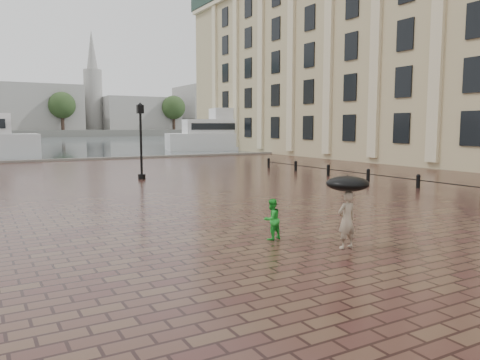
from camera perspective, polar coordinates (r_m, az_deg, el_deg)
The scene contains 10 objects.
ground at distance 14.60m, azimuth -6.32°, elevation -5.93°, with size 300.00×300.00×0.00m, color #3C1E1B.
harbour_water at distance 105.31m, azimuth -26.55°, elevation 4.17°, with size 240.00×240.00×0.00m, color #475056.
quay_edge at distance 45.57m, azimuth -22.43°, elevation 2.11°, with size 80.00×0.60×0.30m, color slate.
palace at distance 49.28m, azimuth 25.73°, elevation 15.80°, with size 21.00×76.00×23.00m.
distant_skyline at distance 171.85m, azimuth -11.42°, elevation 8.55°, with size 102.50×22.00×33.00m.
bollard_row at distance 27.86m, azimuth 15.36°, elevation 0.67°, with size 0.22×21.22×0.73m.
adult_pedestrian at distance 12.42m, azimuth 12.88°, elevation -4.75°, with size 0.55×0.36×1.50m, color tan.
child_pedestrian at distance 13.09m, azimuth 3.89°, elevation -4.80°, with size 0.56×0.43×1.15m, color green.
ferry_far at distance 63.80m, azimuth 1.46°, elevation 5.77°, with size 23.59×10.76×7.52m.
umbrella at distance 12.27m, azimuth 12.99°, elevation -0.44°, with size 1.10×1.10×1.09m.
Camera 1 is at (-5.59, -13.12, 3.15)m, focal length 35.00 mm.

